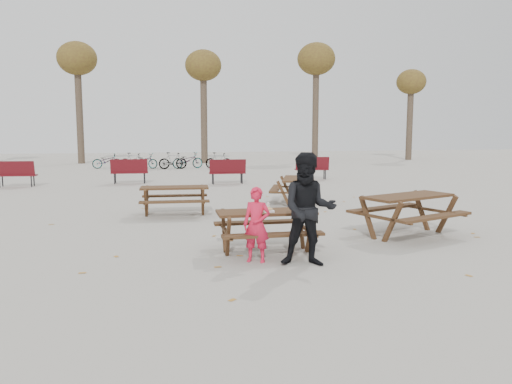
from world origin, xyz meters
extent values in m
plane|color=gray|center=(0.00, 0.00, 0.00)|extent=(80.00, 80.00, 0.00)
cube|color=#371E14|center=(0.00, 0.00, 0.75)|extent=(1.80, 0.70, 0.05)
cube|color=#371E14|center=(0.00, -0.60, 0.45)|extent=(1.80, 0.25, 0.05)
cube|color=#371E14|center=(0.00, 0.60, 0.45)|extent=(1.80, 0.25, 0.05)
cylinder|color=#371E14|center=(-0.75, -0.30, 0.36)|extent=(0.08, 0.08, 0.73)
cylinder|color=#371E14|center=(-0.75, 0.30, 0.36)|extent=(0.08, 0.08, 0.73)
cylinder|color=#371E14|center=(0.75, -0.30, 0.36)|extent=(0.08, 0.08, 0.73)
cylinder|color=#371E14|center=(0.75, 0.30, 0.36)|extent=(0.08, 0.08, 0.73)
cube|color=white|center=(0.02, -0.17, 0.79)|extent=(0.18, 0.11, 0.03)
ellipsoid|color=tan|center=(0.02, -0.17, 0.83)|extent=(0.14, 0.06, 0.05)
cylinder|color=silver|center=(0.02, -0.09, 0.85)|extent=(0.06, 0.06, 0.15)
cylinder|color=orange|center=(0.02, -0.09, 0.83)|extent=(0.07, 0.07, 0.05)
cylinder|color=white|center=(0.02, -0.09, 0.94)|extent=(0.03, 0.03, 0.02)
imported|color=red|center=(-0.30, -0.63, 0.65)|extent=(0.56, 0.47, 1.29)
imported|color=black|center=(0.50, -1.02, 0.95)|extent=(1.07, 0.92, 1.89)
imported|color=black|center=(-4.92, 20.89, 0.43)|extent=(1.72, 0.90, 0.86)
imported|color=black|center=(-3.41, 20.34, 0.46)|extent=(1.57, 0.65, 0.92)
imported|color=black|center=(-2.82, 20.46, 0.43)|extent=(1.73, 1.18, 0.86)
imported|color=black|center=(-1.21, 19.71, 0.48)|extent=(1.62, 0.63, 0.95)
imported|color=black|center=(-0.36, 20.01, 0.47)|extent=(1.88, 1.05, 0.94)
imported|color=black|center=(1.38, 19.60, 0.46)|extent=(1.59, 0.86, 0.92)
cylinder|color=#382B21|center=(-7.00, 25.50, 3.15)|extent=(0.44, 0.44, 6.30)
ellipsoid|color=brown|center=(-7.00, 25.50, 6.75)|extent=(2.52, 2.52, 2.14)
cylinder|color=#382B21|center=(1.00, 24.50, 2.97)|extent=(0.44, 0.44, 5.95)
ellipsoid|color=brown|center=(1.00, 24.50, 6.38)|extent=(2.38, 2.38, 2.02)
cylinder|color=#382B21|center=(9.00, 25.50, 3.32)|extent=(0.44, 0.44, 6.65)
ellipsoid|color=brown|center=(9.00, 25.50, 7.12)|extent=(2.66, 2.66, 2.26)
cylinder|color=#382B21|center=(16.00, 25.00, 2.62)|extent=(0.44, 0.44, 5.25)
ellipsoid|color=brown|center=(16.00, 25.00, 5.62)|extent=(2.10, 2.10, 1.79)
camera|label=1|loc=(-1.89, -8.86, 2.28)|focal=35.00mm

